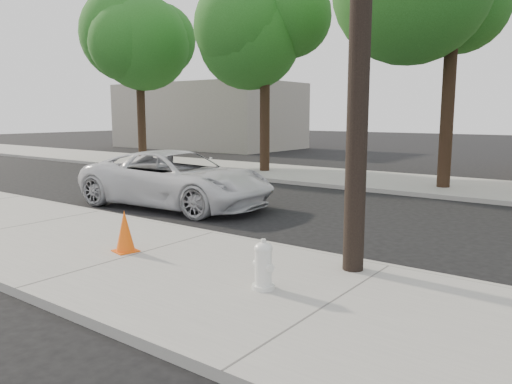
% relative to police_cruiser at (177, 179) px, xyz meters
% --- Properties ---
extents(ground, '(120.00, 120.00, 0.00)m').
position_rel_police_cruiser_xyz_m(ground, '(3.39, -0.15, -0.82)').
color(ground, black).
rests_on(ground, ground).
extents(near_sidewalk, '(90.00, 4.40, 0.15)m').
position_rel_police_cruiser_xyz_m(near_sidewalk, '(3.39, -4.45, -0.74)').
color(near_sidewalk, gray).
rests_on(near_sidewalk, ground).
extents(far_sidewalk, '(90.00, 5.00, 0.15)m').
position_rel_police_cruiser_xyz_m(far_sidewalk, '(3.39, 8.35, -0.74)').
color(far_sidewalk, gray).
rests_on(far_sidewalk, ground).
extents(curb_near, '(90.00, 0.12, 0.16)m').
position_rel_police_cruiser_xyz_m(curb_near, '(3.39, -2.25, -0.74)').
color(curb_near, '#9E9B93').
rests_on(curb_near, ground).
extents(building_far, '(14.00, 8.00, 5.00)m').
position_rel_police_cruiser_xyz_m(building_far, '(-16.61, 19.85, 1.68)').
color(building_far, gray).
rests_on(building_far, ground).
extents(tree_a, '(4.65, 4.50, 9.00)m').
position_rel_police_cruiser_xyz_m(tree_a, '(-10.40, 7.70, 5.71)').
color(tree_a, black).
rests_on(tree_a, far_sidewalk).
extents(tree_b, '(4.34, 4.20, 8.45)m').
position_rel_police_cruiser_xyz_m(tree_b, '(-2.42, 7.91, 5.33)').
color(tree_b, black).
rests_on(tree_b, far_sidewalk).
extents(police_cruiser, '(6.10, 3.21, 1.64)m').
position_rel_police_cruiser_xyz_m(police_cruiser, '(0.00, 0.00, 0.00)').
color(police_cruiser, silver).
rests_on(police_cruiser, ground).
extents(fire_hydrant, '(0.38, 0.34, 0.70)m').
position_rel_police_cruiser_xyz_m(fire_hydrant, '(6.34, -4.48, -0.33)').
color(fire_hydrant, silver).
rests_on(fire_hydrant, near_sidewalk).
extents(traffic_cone, '(0.48, 0.48, 0.79)m').
position_rel_police_cruiser_xyz_m(traffic_cone, '(3.11, -4.39, -0.29)').
color(traffic_cone, '#FF5B0D').
rests_on(traffic_cone, near_sidewalk).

